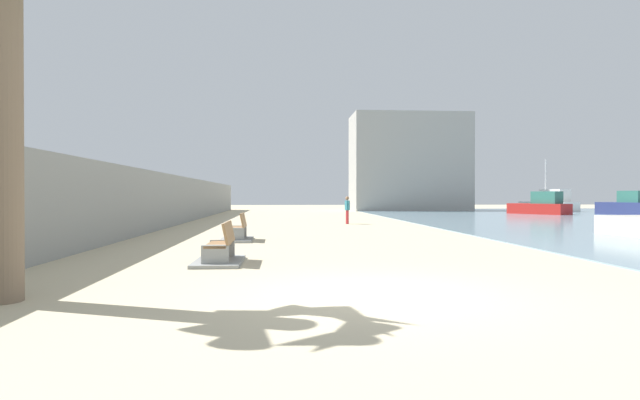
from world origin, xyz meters
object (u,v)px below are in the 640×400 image
(person_walking, at_px, (347,208))
(boat_outer, at_px, (541,206))
(bench_near, at_px, (220,253))
(boat_far_left, at_px, (627,206))
(boat_far_right, at_px, (550,203))
(palm_tree, at_px, (1,5))
(bench_far, at_px, (238,234))

(person_walking, xyz_separation_m, boat_outer, (17.82, 12.99, -0.17))
(bench_near, height_order, boat_far_left, boat_far_left)
(boat_far_right, distance_m, boat_outer, 8.93)
(palm_tree, xyz_separation_m, boat_outer, (25.70, 33.87, -3.77))
(palm_tree, relative_size, boat_far_left, 1.41)
(boat_outer, bearing_deg, person_walking, -143.90)
(bench_far, bearing_deg, palm_tree, -104.24)
(bench_far, relative_size, boat_outer, 0.41)
(bench_near, xyz_separation_m, boat_far_right, (27.71, 37.12, 0.59))
(boat_far_left, bearing_deg, person_walking, -155.13)
(bench_near, height_order, person_walking, person_walking)
(palm_tree, relative_size, boat_outer, 1.23)
(bench_far, height_order, boat_far_right, boat_far_right)
(boat_far_left, bearing_deg, boat_far_right, 99.23)
(bench_near, bearing_deg, palm_tree, -122.74)
(bench_near, xyz_separation_m, person_walking, (5.11, 16.58, 0.66))
(person_walking, bearing_deg, boat_far_left, 24.87)
(boat_outer, bearing_deg, palm_tree, -127.18)
(boat_far_left, xyz_separation_m, boat_outer, (-6.30, 1.82, -0.03))
(boat_far_right, bearing_deg, boat_far_left, -80.77)
(boat_far_right, bearing_deg, bench_near, -126.74)
(palm_tree, xyz_separation_m, person_walking, (7.88, 20.88, -3.60))
(boat_far_left, bearing_deg, bench_far, -143.66)
(bench_near, height_order, bench_far, same)
(bench_far, xyz_separation_m, boat_far_right, (27.81, 30.94, 0.59))
(person_walking, bearing_deg, boat_far_right, 42.27)
(palm_tree, xyz_separation_m, boat_far_left, (31.99, 32.06, -3.74))
(palm_tree, distance_m, person_walking, 22.60)
(boat_far_right, relative_size, boat_outer, 1.30)
(palm_tree, distance_m, boat_far_right, 51.55)
(bench_far, xyz_separation_m, person_walking, (5.22, 10.40, 0.66))
(boat_far_left, distance_m, boat_outer, 6.55)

